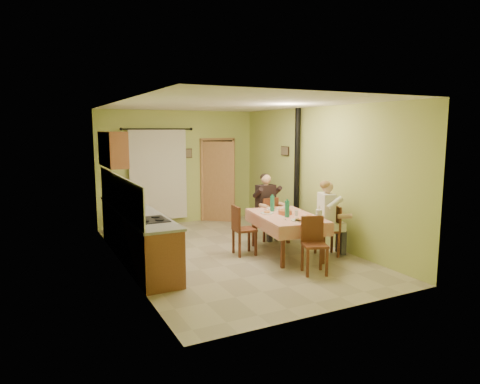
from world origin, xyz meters
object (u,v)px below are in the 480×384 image
dining_table (286,235)px  chair_right (328,240)px  man_far (266,199)px  chair_left (244,240)px  man_right (328,209)px  chair_near (314,256)px  stove_flue (296,190)px  chair_far (267,226)px

dining_table → chair_right: bearing=-23.2°
dining_table → man_far: 1.24m
chair_right → chair_left: size_ratio=1.00×
chair_right → man_right: 0.59m
man_far → chair_right: bearing=-77.2°
chair_left → man_far: 1.35m
man_far → man_right: bearing=-77.6°
chair_near → chair_left: (-0.54, 1.47, 0.00)m
chair_near → man_right: man_right is taller
dining_table → stove_flue: (1.01, 1.15, 0.64)m
dining_table → man_right: bearing=-23.5°
chair_far → chair_near: chair_near is taller
chair_near → chair_left: chair_left is taller
dining_table → chair_far: bearing=87.2°
chair_left → stove_flue: size_ratio=0.34×
chair_right → stove_flue: stove_flue is taller
man_right → stove_flue: 1.61m
chair_far → man_far: size_ratio=0.67×
chair_far → chair_near: (-0.40, -2.22, 0.00)m
chair_left → chair_far: bearing=133.8°
chair_left → man_right: size_ratio=0.68×
chair_near → chair_right: (0.83, 0.71, 0.00)m
chair_far → man_right: bearing=-77.5°
chair_left → man_right: man_right is taller
chair_far → man_right: man_right is taller
chair_right → chair_left: 1.57m
chair_right → chair_far: bearing=33.1°
dining_table → stove_flue: stove_flue is taller
chair_near → stove_flue: bearing=-97.6°
chair_left → stove_flue: 2.04m
man_right → chair_near: bearing=148.0°
chair_far → chair_left: 1.21m
chair_far → chair_left: chair_left is taller
chair_left → man_right: bearing=66.1°
chair_left → man_far: bearing=134.3°
stove_flue → chair_right: bearing=-102.6°
chair_near → stove_flue: stove_flue is taller
chair_left → man_far: size_ratio=0.68×
chair_left → man_right: 1.67m
chair_left → chair_near: bearing=25.4°
stove_flue → dining_table: bearing=-131.2°
chair_far → stove_flue: stove_flue is taller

